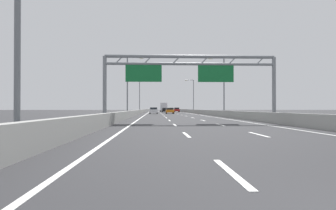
{
  "coord_description": "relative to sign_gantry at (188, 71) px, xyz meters",
  "views": [
    {
      "loc": [
        -3.35,
        -2.86,
        1.32
      ],
      "look_at": [
        -0.39,
        67.6,
        2.02
      ],
      "focal_mm": 33.48,
      "sensor_mm": 36.0,
      "label": 1
    }
  ],
  "objects": [
    {
      "name": "streetlamp_right_mid",
      "position": [
        7.69,
        20.08,
        0.58
      ],
      "size": [
        2.58,
        0.28,
        9.5
      ],
      "color": "slate",
      "rests_on": "ground_plane"
    },
    {
      "name": "lane_dash_left_15",
      "position": [
        -1.57,
        111.89,
        -4.81
      ],
      "size": [
        0.16,
        3.0,
        0.01
      ],
      "primitive_type": "cube",
      "color": "white",
      "rests_on": "ground_plane"
    },
    {
      "name": "lane_dash_right_14",
      "position": [
        2.03,
        102.89,
        -4.81
      ],
      "size": [
        0.16,
        3.0,
        0.01
      ],
      "primitive_type": "cube",
      "color": "white",
      "rests_on": "ground_plane"
    },
    {
      "name": "edge_line_left",
      "position": [
        -5.02,
        61.39,
        -4.81
      ],
      "size": [
        0.16,
        176.0,
        0.01
      ],
      "primitive_type": "cube",
      "color": "white",
      "rests_on": "ground_plane"
    },
    {
      "name": "lane_dash_left_3",
      "position": [
        -1.57,
        3.89,
        -4.81
      ],
      "size": [
        0.16,
        3.0,
        0.01
      ],
      "primitive_type": "cube",
      "color": "white",
      "rests_on": "ground_plane"
    },
    {
      "name": "lane_dash_right_11",
      "position": [
        2.03,
        75.89,
        -4.81
      ],
      "size": [
        0.16,
        3.0,
        0.01
      ],
      "primitive_type": "cube",
      "color": "white",
      "rests_on": "ground_plane"
    },
    {
      "name": "lane_dash_left_0",
      "position": [
        -1.57,
        -23.11,
        -4.81
      ],
      "size": [
        0.16,
        3.0,
        0.01
      ],
      "primitive_type": "cube",
      "color": "white",
      "rests_on": "ground_plane"
    },
    {
      "name": "lane_dash_right_13",
      "position": [
        2.03,
        93.89,
        -4.81
      ],
      "size": [
        0.16,
        3.0,
        0.01
      ],
      "primitive_type": "cube",
      "color": "white",
      "rests_on": "ground_plane"
    },
    {
      "name": "lane_dash_right_2",
      "position": [
        2.03,
        -5.11,
        -4.81
      ],
      "size": [
        0.16,
        3.0,
        0.01
      ],
      "primitive_type": "cube",
      "color": "white",
      "rests_on": "ground_plane"
    },
    {
      "name": "black_car",
      "position": [
        0.06,
        69.89,
        -4.1
      ],
      "size": [
        1.87,
        4.32,
        1.39
      ],
      "color": "black",
      "rests_on": "ground_plane"
    },
    {
      "name": "lane_dash_right_15",
      "position": [
        2.03,
        111.89,
        -4.81
      ],
      "size": [
        0.16,
        3.0,
        0.01
      ],
      "primitive_type": "cube",
      "color": "white",
      "rests_on": "ground_plane"
    },
    {
      "name": "lane_dash_left_6",
      "position": [
        -1.57,
        30.89,
        -4.81
      ],
      "size": [
        0.16,
        3.0,
        0.01
      ],
      "primitive_type": "cube",
      "color": "white",
      "rests_on": "ground_plane"
    },
    {
      "name": "lane_dash_right_3",
      "position": [
        2.03,
        3.89,
        -4.81
      ],
      "size": [
        0.16,
        3.0,
        0.01
      ],
      "primitive_type": "cube",
      "color": "white",
      "rests_on": "ground_plane"
    },
    {
      "name": "red_car",
      "position": [
        4.06,
        73.59,
        -4.06
      ],
      "size": [
        1.76,
        4.11,
        1.5
      ],
      "color": "red",
      "rests_on": "ground_plane"
    },
    {
      "name": "lane_dash_right_5",
      "position": [
        2.03,
        21.89,
        -4.81
      ],
      "size": [
        0.16,
        3.0,
        0.01
      ],
      "primitive_type": "cube",
      "color": "white",
      "rests_on": "ground_plane"
    },
    {
      "name": "lane_dash_right_1",
      "position": [
        2.03,
        -14.11,
        -4.81
      ],
      "size": [
        0.16,
        3.0,
        0.01
      ],
      "primitive_type": "cube",
      "color": "white",
      "rests_on": "ground_plane"
    },
    {
      "name": "lane_dash_left_4",
      "position": [
        -1.57,
        12.89,
        -4.81
      ],
      "size": [
        0.16,
        3.0,
        0.01
      ],
      "primitive_type": "cube",
      "color": "white",
      "rests_on": "ground_plane"
    },
    {
      "name": "lane_dash_left_8",
      "position": [
        -1.57,
        48.89,
        -4.81
      ],
      "size": [
        0.16,
        3.0,
        0.01
      ],
      "primitive_type": "cube",
      "color": "white",
      "rests_on": "ground_plane"
    },
    {
      "name": "lane_dash_right_6",
      "position": [
        2.03,
        30.89,
        -4.81
      ],
      "size": [
        0.16,
        3.0,
        0.01
      ],
      "primitive_type": "cube",
      "color": "white",
      "rests_on": "ground_plane"
    },
    {
      "name": "lane_dash_right_8",
      "position": [
        2.03,
        48.89,
        -4.81
      ],
      "size": [
        0.16,
        3.0,
        0.01
      ],
      "primitive_type": "cube",
      "color": "white",
      "rests_on": "ground_plane"
    },
    {
      "name": "lane_dash_left_11",
      "position": [
        -1.57,
        75.89,
        -4.81
      ],
      "size": [
        0.16,
        3.0,
        0.01
      ],
      "primitive_type": "cube",
      "color": "white",
      "rests_on": "ground_plane"
    },
    {
      "name": "lane_dash_left_7",
      "position": [
        -1.57,
        39.89,
        -4.81
      ],
      "size": [
        0.16,
        3.0,
        0.01
      ],
      "primitive_type": "cube",
      "color": "white",
      "rests_on": "ground_plane"
    },
    {
      "name": "lane_dash_left_1",
      "position": [
        -1.57,
        -14.11,
        -4.81
      ],
      "size": [
        0.16,
        3.0,
        0.01
      ],
      "primitive_type": "cube",
      "color": "white",
      "rests_on": "ground_plane"
    },
    {
      "name": "lane_dash_left_14",
      "position": [
        -1.57,
        102.89,
        -4.81
      ],
      "size": [
        0.16,
        3.0,
        0.01
      ],
      "primitive_type": "cube",
      "color": "white",
      "rests_on": "ground_plane"
    },
    {
      "name": "streetlamp_left_mid",
      "position": [
        -7.24,
        20.08,
        0.58
      ],
      "size": [
        2.58,
        0.28,
        9.5
      ],
      "color": "slate",
      "rests_on": "ground_plane"
    },
    {
      "name": "edge_line_right",
      "position": [
        5.48,
        61.39,
        -4.81
      ],
      "size": [
        0.16,
        176.0,
        0.01
      ],
      "primitive_type": "cube",
      "color": "white",
      "rests_on": "ground_plane"
    },
    {
      "name": "lane_dash_right_7",
      "position": [
        2.03,
        39.89,
        -4.81
      ],
      "size": [
        0.16,
        3.0,
        0.01
      ],
      "primitive_type": "cube",
      "color": "white",
      "rests_on": "ground_plane"
    },
    {
      "name": "lane_dash_right_10",
      "position": [
        2.03,
        66.89,
        -4.81
      ],
      "size": [
        0.16,
        3.0,
        0.01
      ],
      "primitive_type": "cube",
      "color": "white",
      "rests_on": "ground_plane"
    },
    {
      "name": "lane_dash_left_10",
      "position": [
        -1.57,
        66.89,
        -4.81
      ],
      "size": [
        0.16,
        3.0,
        0.01
      ],
      "primitive_type": "cube",
      "color": "white",
      "rests_on": "ground_plane"
    },
    {
      "name": "lane_dash_right_16",
      "position": [
        2.03,
        120.89,
        -4.81
      ],
      "size": [
        0.16,
        3.0,
        0.01
      ],
      "primitive_type": "cube",
      "color": "white",
      "rests_on": "ground_plane"
    },
    {
      "name": "lane_dash_left_17",
      "position": [
        -1.57,
        129.89,
        -4.81
      ],
      "size": [
        0.16,
        3.0,
        0.01
      ],
      "primitive_type": "cube",
      "color": "white",
      "rests_on": "ground_plane"
    },
    {
      "name": "lane_dash_right_4",
      "position": [
        2.03,
        12.89,
        -4.81
      ],
      "size": [
        0.16,
        3.0,
        0.01
      ],
      "primitive_type": "cube",
      "color": "white",
      "rests_on": "ground_plane"
    },
    {
      "name": "orange_car",
      "position": [
        0.44,
        45.1,
        -4.11
      ],
      "size": [
        1.87,
        4.3,
        1.38
      ],
      "color": "orange",
      "rests_on": "ground_plane"
    },
    {
      "name": "white_car",
      "position": [
        -3.42,
        42.67,
        -4.06
      ],
      "size": [
        1.84,
        4.33,
        1.48
      ],
      "color": "silver",
      "rests_on": "ground_plane"
    },
    {
      "name": "streetlamp_right_far",
      "position": [
        7.69,
        59.58,
        0.58
      ],
      "size": [
        2.58,
        0.28,
        9.5
      ],
      "color": "slate",
      "rests_on": "ground_plane"
    },
    {
      "name": "blue_car",
      "position": [
        3.71,
        109.9,
        -4.08
      ],
      "size": [
        1.82,
        4.14,
        1.43
      ],
      "color": "#2347AD",
      "rests_on": "ground_plane"
    },
    {
      "name": "silver_car",
      "position": [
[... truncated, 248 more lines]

